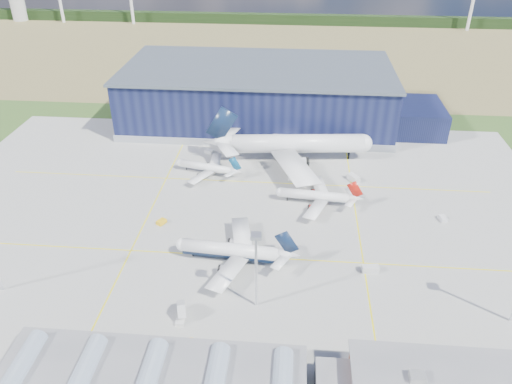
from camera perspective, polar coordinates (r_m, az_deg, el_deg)
The scene contains 19 objects.
ground at distance 158.90m, azimuth -2.66°, elevation -5.08°, with size 600.00×600.00×0.00m, color #34521F.
apron at distance 167.00m, azimuth -2.23°, elevation -3.06°, with size 220.00×160.00×0.08m.
farmland at distance 360.00m, azimuth 1.93°, elevation 15.93°, with size 600.00×220.00×0.01m, color olive.
treeline at distance 436.82m, azimuth 2.58°, elevation 19.15°, with size 600.00×8.00×8.00m, color black.
hangar at distance 237.10m, azimuth 0.90°, elevation 10.79°, with size 145.00×62.00×26.10m.
light_mast_center at distance 124.92m, azimuth 0.01°, elevation -7.67°, with size 2.60×2.60×23.00m.
airliner_navy at distance 145.62m, azimuth -2.92°, elevation -5.94°, with size 37.30×36.49×12.16m, color white, non-canonical shape.
airliner_red at distance 173.60m, azimuth 6.76°, elevation 0.11°, with size 30.62×29.95×9.98m, color white, non-canonical shape.
airliner_widebody at distance 199.93m, azimuth 4.74°, elevation 6.55°, with size 68.10×66.62×22.21m, color white, non-canonical shape.
airliner_regional at distance 192.38m, azimuth -5.74°, elevation 3.27°, with size 27.37×26.78×8.93m, color white, non-canonical shape.
gse_tug_a at distance 125.39m, azimuth -7.76°, elevation -17.06°, with size 2.32×3.80×1.58m, color yellow.
gse_tug_b at distance 167.01m, azimuth -10.76°, elevation -3.39°, with size 2.09×3.14×1.36m, color yellow.
gse_van_a at distance 148.10m, azimuth 12.92°, elevation -8.57°, with size 2.13×4.87×2.13m, color silver.
gse_cart_a at distance 177.06m, azimuth 20.57°, elevation -2.84°, with size 2.14×3.21×1.39m, color silver.
gse_van_b at distance 191.63m, azimuth 11.08°, elevation 1.58°, with size 2.37×5.18×2.37m, color silver.
gse_cart_b at distance 210.10m, azimuth -5.40°, elevation 4.64°, with size 2.16×3.23×1.40m, color silver.
airstair at distance 132.28m, azimuth -8.49°, elevation -13.40°, with size 2.08×5.19×3.32m, color silver.
car_a at distance 128.50m, azimuth 13.90°, elevation -16.52°, with size 1.39×3.46×1.18m, color #99999E.
car_b at distance 122.08m, azimuth 1.82°, elevation -18.56°, with size 1.29×3.70×1.22m, color #99999E.
Camera 1 is at (18.42, -127.16, 93.49)m, focal length 35.00 mm.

